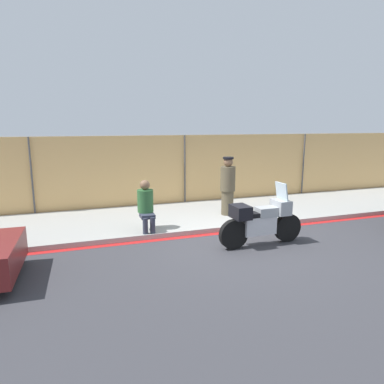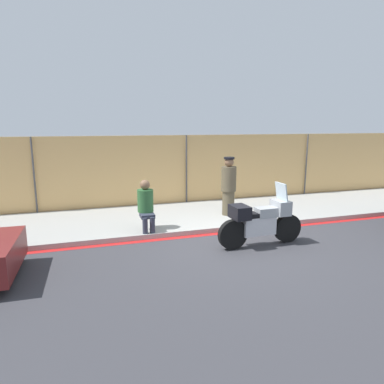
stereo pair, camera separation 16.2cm
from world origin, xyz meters
name	(u,v)px [view 1 (the left image)]	position (x,y,z in m)	size (l,w,h in m)	color
ground_plane	(235,242)	(0.00, 0.00, 0.00)	(120.00, 120.00, 0.00)	#38383D
sidewalk	(200,215)	(0.00, 2.44, 0.06)	(35.79, 3.19, 0.13)	#9E9E99
curb_paint_stripe	(222,233)	(0.00, 0.76, 0.00)	(35.79, 0.18, 0.01)	red
storefront_fence	(184,171)	(0.00, 4.13, 1.22)	(34.00, 0.17, 2.44)	#E5B26B
motorcycle	(261,221)	(0.50, -0.35, 0.59)	(2.16, 0.55, 1.47)	black
officer_standing	(228,186)	(0.70, 2.01, 1.01)	(0.44, 0.44, 1.73)	brown
person_seated_on_curb	(146,203)	(-1.90, 1.31, 0.83)	(0.41, 0.68, 1.29)	#2D3342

